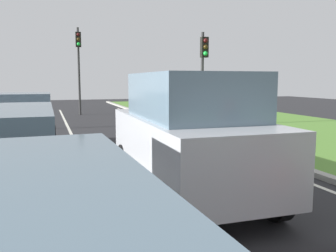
% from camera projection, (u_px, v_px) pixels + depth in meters
% --- Properties ---
extents(ground_plane, '(60.00, 60.00, 0.00)m').
position_uv_depth(ground_plane, '(101.00, 148.00, 11.47)').
color(ground_plane, '#262628').
extents(lane_line_center, '(0.12, 32.00, 0.01)m').
position_uv_depth(lane_line_center, '(79.00, 149.00, 11.24)').
color(lane_line_center, silver).
rests_on(lane_line_center, ground).
extents(lane_line_right_edge, '(0.12, 32.00, 0.01)m').
position_uv_depth(lane_line_right_edge, '(204.00, 142.00, 12.61)').
color(lane_line_right_edge, silver).
rests_on(lane_line_right_edge, ground).
extents(grass_verge_right, '(9.00, 48.00, 0.06)m').
position_uv_depth(grass_verge_right, '(317.00, 134.00, 14.17)').
color(grass_verge_right, '#548433').
rests_on(grass_verge_right, ground).
extents(curb_right, '(0.24, 48.00, 0.12)m').
position_uv_depth(curb_right, '(217.00, 139.00, 12.77)').
color(curb_right, '#9E9B93').
rests_on(curb_right, ground).
extents(car_suv_ahead, '(2.03, 4.53, 2.28)m').
position_uv_depth(car_suv_ahead, '(188.00, 135.00, 6.54)').
color(car_suv_ahead, '#B7BABF').
rests_on(car_suv_ahead, ground).
extents(car_hatchback_far, '(1.77, 3.72, 1.78)m').
position_uv_depth(car_hatchback_far, '(26.00, 123.00, 10.78)').
color(car_hatchback_far, '#474C51').
rests_on(car_hatchback_far, ground).
extents(traffic_light_near_right, '(0.32, 0.50, 4.31)m').
position_uv_depth(traffic_light_near_right, '(203.00, 63.00, 16.19)').
color(traffic_light_near_right, '#2D2D2D').
rests_on(traffic_light_near_right, ground).
extents(traffic_light_far_median, '(0.32, 0.50, 5.37)m').
position_uv_depth(traffic_light_far_median, '(79.00, 57.00, 22.02)').
color(traffic_light_far_median, '#2D2D2D').
rests_on(traffic_light_far_median, ground).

